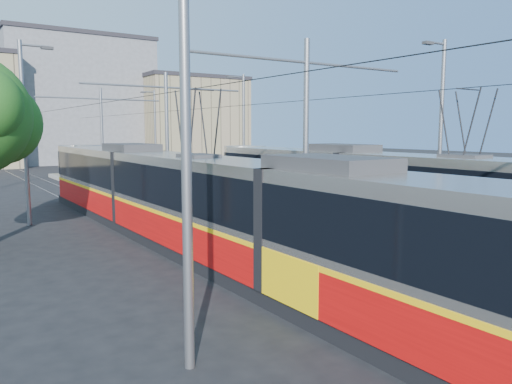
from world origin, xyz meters
TOP-DOWN VIEW (x-y plane):
  - platform at (0.00, 17.00)m, footprint 4.00×50.00m
  - tactile_strip_left at (-1.45, 17.00)m, footprint 0.70×50.00m
  - tactile_strip_right at (1.45, 17.00)m, footprint 0.70×50.00m
  - rails at (0.00, 17.00)m, footprint 8.71×70.00m
  - tram_left at (-3.60, 9.19)m, footprint 2.43×32.13m
  - tram_right at (3.60, 4.20)m, footprint 2.43×28.87m
  - catenary at (0.00, 14.15)m, footprint 9.20×70.00m
  - street_lamps at (-0.00, 21.00)m, footprint 15.18×38.22m
  - shelter at (1.14, 16.19)m, footprint 0.95×1.21m
  - building_centre at (6.00, 64.00)m, footprint 18.36×14.28m
  - building_right at (20.00, 58.00)m, footprint 14.28×10.20m

SIDE VIEW (x-z plane):
  - rails at x=0.00m, z-range 0.00..0.03m
  - platform at x=0.00m, z-range 0.00..0.30m
  - tactile_strip_left at x=-1.45m, z-range 0.30..0.31m
  - tactile_strip_right at x=1.45m, z-range 0.30..0.31m
  - shelter at x=1.14m, z-range 0.36..2.70m
  - tram_left at x=-3.60m, z-range -1.05..4.45m
  - tram_right at x=3.60m, z-range -0.89..4.61m
  - street_lamps at x=0.00m, z-range 0.18..8.18m
  - catenary at x=0.00m, z-range 1.02..8.02m
  - building_right at x=20.00m, z-range 0.01..11.54m
  - building_centre at x=6.00m, z-range 0.01..16.24m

